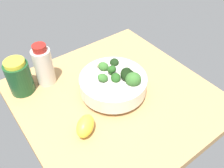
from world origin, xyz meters
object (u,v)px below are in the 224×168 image
at_px(bottle_short, 44,65).
at_px(bottle_tall, 19,77).
at_px(bowl_of_broccoli, 113,83).
at_px(lemon_wedge, 85,126).

bearing_deg(bottle_short, bottle_tall, 85.11).
relative_size(bowl_of_broccoli, bottle_short, 1.43).
bearing_deg(bowl_of_broccoli, bottle_short, 38.86).
xyz_separation_m(bottle_tall, bottle_short, (-0.01, -0.08, 0.01)).
bearing_deg(bottle_tall, lemon_wedge, -163.79).
bearing_deg(bottle_tall, bottle_short, -94.89).
height_order(bowl_of_broccoli, bottle_tall, bottle_tall).
distance_m(bottle_tall, bottle_short, 0.08).
height_order(bowl_of_broccoli, bottle_short, bottle_short).
relative_size(lemon_wedge, bottle_short, 0.49).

